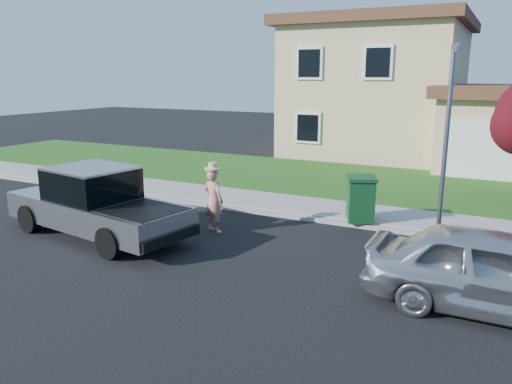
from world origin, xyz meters
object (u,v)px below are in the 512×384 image
at_px(pickup_truck, 96,204).
at_px(sedan, 495,272).
at_px(trash_bin, 361,198).
at_px(street_lamp, 447,137).
at_px(woman, 214,199).

xyz_separation_m(pickup_truck, sedan, (9.31, -0.07, -0.08)).
distance_m(trash_bin, street_lamp, 3.11).
distance_m(sedan, trash_bin, 5.34).
xyz_separation_m(woman, street_lamp, (5.51, 1.25, 1.82)).
bearing_deg(trash_bin, woman, -167.51).
bearing_deg(street_lamp, pickup_truck, 175.96).
distance_m(woman, sedan, 7.02).
height_order(pickup_truck, sedan, pickup_truck).
bearing_deg(trash_bin, sedan, -71.48).
bearing_deg(street_lamp, sedan, -90.64).
height_order(pickup_truck, woman, woman).
relative_size(trash_bin, street_lamp, 0.26).
bearing_deg(pickup_truck, street_lamp, 29.01).
bearing_deg(sedan, pickup_truck, 89.80).
bearing_deg(sedan, trash_bin, 41.07).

